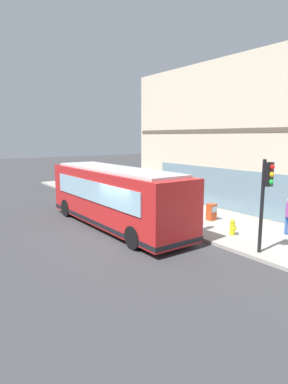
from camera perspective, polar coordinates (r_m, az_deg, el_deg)
ground at (r=14.97m, az=-3.11°, el=-8.31°), size 120.00×120.00×0.00m
sidewalk_curb at (r=17.89m, az=10.12°, el=-5.18°), size 4.46×40.00×0.15m
building_corner at (r=22.01m, az=21.65°, el=8.73°), size 7.62×17.79×9.02m
city_bus_nearside at (r=16.70m, az=-5.17°, el=-0.93°), size 2.68×10.06×3.07m
traffic_light_near_corner at (r=13.04m, az=20.67°, el=0.55°), size 0.32×0.49×3.65m
fire_hydrant at (r=15.53m, az=15.32°, el=-6.01°), size 0.35×0.35×0.74m
pedestrian_walking_along_curb at (r=15.71m, az=9.76°, el=-3.36°), size 0.32×0.32×1.67m
pedestrian_near_hydrant at (r=22.29m, az=1.76°, el=0.49°), size 0.32×0.32×1.58m
newspaper_vending_box at (r=17.94m, az=11.79°, el=-3.45°), size 0.44×0.43×0.90m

